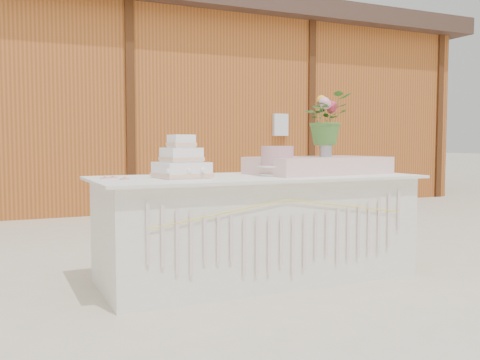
# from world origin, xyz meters

# --- Properties ---
(ground) EXTENTS (80.00, 80.00, 0.00)m
(ground) POSITION_xyz_m (0.00, 0.00, 0.00)
(ground) COLOR beige
(ground) RESTS_ON ground
(barn) EXTENTS (12.60, 4.60, 3.30)m
(barn) POSITION_xyz_m (-0.01, 5.99, 1.68)
(barn) COLOR #B05525
(barn) RESTS_ON ground
(cake_table) EXTENTS (2.40, 1.00, 0.77)m
(cake_table) POSITION_xyz_m (0.00, -0.00, 0.39)
(cake_table) COLOR white
(cake_table) RESTS_ON ground
(wedding_cake) EXTENTS (0.37, 0.37, 0.30)m
(wedding_cake) POSITION_xyz_m (-0.59, 0.00, 0.87)
(wedding_cake) COLOR white
(wedding_cake) RESTS_ON cake_table
(pink_cake_stand) EXTENTS (0.31, 0.31, 0.22)m
(pink_cake_stand) POSITION_xyz_m (0.14, -0.06, 0.89)
(pink_cake_stand) COLOR white
(pink_cake_stand) RESTS_ON cake_table
(satin_runner) EXTENTS (1.11, 0.72, 0.13)m
(satin_runner) POSITION_xyz_m (0.56, 0.05, 0.84)
(satin_runner) COLOR beige
(satin_runner) RESTS_ON cake_table
(flower_vase) EXTENTS (0.10, 0.10, 0.14)m
(flower_vase) POSITION_xyz_m (0.68, 0.11, 0.97)
(flower_vase) COLOR #B4B4B9
(flower_vase) RESTS_ON satin_runner
(bouquet) EXTENTS (0.44, 0.40, 0.43)m
(bouquet) POSITION_xyz_m (0.68, 0.11, 1.26)
(bouquet) COLOR #3E712D
(bouquet) RESTS_ON flower_vase
(loose_flowers) EXTENTS (0.14, 0.33, 0.02)m
(loose_flowers) POSITION_xyz_m (-1.02, 0.05, 0.78)
(loose_flowers) COLOR pink
(loose_flowers) RESTS_ON cake_table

